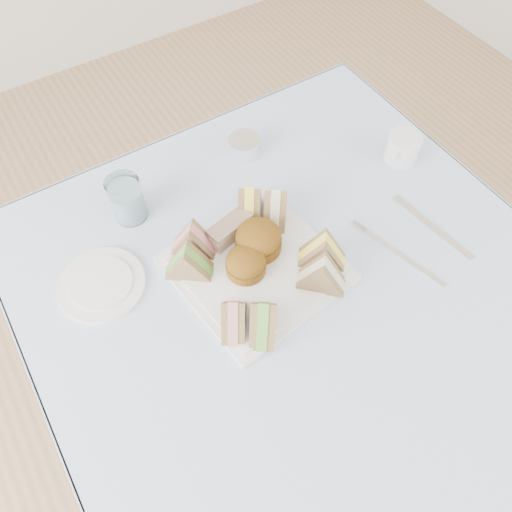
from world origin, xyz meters
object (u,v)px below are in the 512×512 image
serving_plate (256,268)px  water_glass (127,199)px  table (288,357)px  creamer_jug (403,148)px

serving_plate → water_glass: 0.31m
table → serving_plate: (-0.05, 0.07, 0.38)m
serving_plate → water_glass: size_ratio=2.87×
serving_plate → creamer_jug: 0.46m
serving_plate → table: bearing=-61.3°
water_glass → serving_plate: bearing=-59.8°
table → creamer_jug: size_ratio=11.87×
serving_plate → creamer_jug: bearing=3.4°
serving_plate → creamer_jug: creamer_jug is taller
table → creamer_jug: 0.59m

